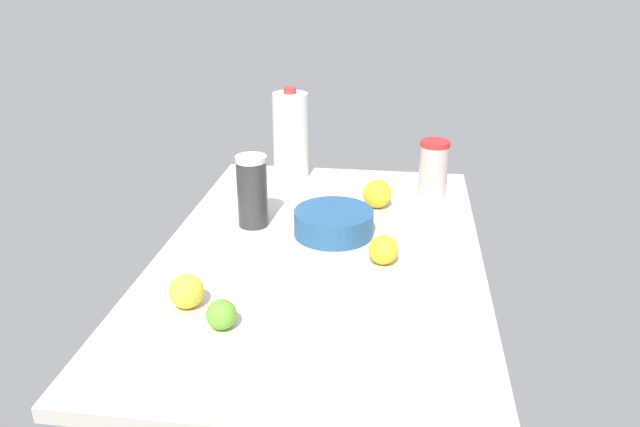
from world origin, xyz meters
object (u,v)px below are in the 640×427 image
shaker_bottle (252,191)px  lime_loose (221,315)px  mixing_bowl (334,223)px  tumbler_cup (433,168)px  lemon_by_jug (377,194)px  milk_jug (291,135)px  lemon_beside_bowl (383,250)px  lemon_far_back (186,291)px

shaker_bottle → lime_loose: shaker_bottle is taller
mixing_bowl → tumbler_cup: bearing=-39.6°
tumbler_cup → lemon_by_jug: bearing=126.6°
milk_jug → lemon_beside_bowl: bearing=-150.5°
milk_jug → tumbler_cup: bearing=-103.4°
mixing_bowl → lemon_by_jug: (19.15, -9.88, 0.74)cm
tumbler_cup → lemon_far_back: bearing=143.6°
shaker_bottle → lemon_beside_bowl: bearing=-116.2°
shaker_bottle → lemon_far_back: 41.55cm
shaker_bottle → milk_jug: (37.98, -3.21, 3.84)cm
lemon_by_jug → lemon_beside_bowl: (-33.09, -3.09, -0.54)cm
shaker_bottle → lemon_beside_bowl: (-16.91, -34.29, -6.01)cm
lime_loose → lemon_far_back: (6.47, 9.04, 0.57)cm
mixing_bowl → lemon_far_back: lemon_far_back is taller
milk_jug → mixing_bowl: bearing=-156.1°
lemon_by_jug → lemon_beside_bowl: size_ratio=1.16×
tumbler_cup → lemon_by_jug: tumbler_cup is taller
lemon_by_jug → lemon_beside_bowl: lemon_by_jug is taller
tumbler_cup → lemon_by_jug: size_ratio=2.07×
shaker_bottle → lime_loose: size_ratio=3.20×
lime_loose → lemon_beside_bowl: bearing=-43.8°
mixing_bowl → shaker_bottle: (2.97, 21.32, 6.21)cm
tumbler_cup → lemon_by_jug: 19.68cm
tumbler_cup → lime_loose: 85.96cm
lemon_by_jug → lemon_far_back: bearing=148.4°
mixing_bowl → lemon_far_back: size_ratio=2.85×
milk_jug → lemon_far_back: (-78.91, 7.21, -9.75)cm
lime_loose → lemon_beside_bowl: 42.26cm
shaker_bottle → milk_jug: bearing=-4.8°
tumbler_cup → lemon_beside_bowl: (-44.55, 12.33, -4.78)cm
mixing_bowl → lemon_beside_bowl: bearing=-137.0°
lime_loose → lemon_far_back: size_ratio=0.84×
lemon_by_jug → lemon_beside_bowl: bearing=-174.7°
milk_jug → lemon_by_jug: 36.68cm
shaker_bottle → mixing_bowl: bearing=-97.9°
mixing_bowl → milk_jug: (40.96, 18.11, 10.05)cm
tumbler_cup → lemon_beside_bowl: 46.47cm
lemon_far_back → milk_jug: bearing=-5.2°
shaker_bottle → lemon_far_back: shaker_bottle is taller
tumbler_cup → lemon_by_jug: (-11.46, 15.43, -4.24)cm
mixing_bowl → milk_jug: milk_jug is taller
mixing_bowl → shaker_bottle: shaker_bottle is taller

